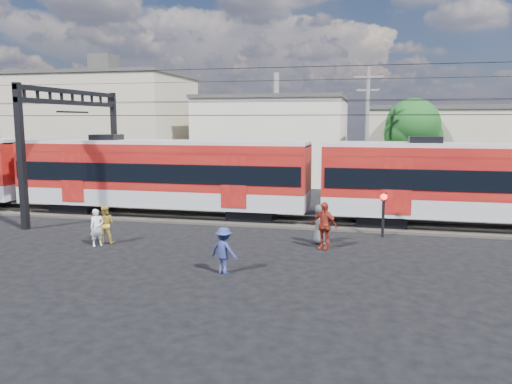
# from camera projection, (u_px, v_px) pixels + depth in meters

# --- Properties ---
(ground) EXTENTS (120.00, 120.00, 0.00)m
(ground) POSITION_uv_depth(u_px,v_px,m) (197.00, 261.00, 18.68)
(ground) COLOR black
(ground) RESTS_ON ground
(track_bed) EXTENTS (70.00, 3.40, 0.12)m
(track_bed) POSITION_uv_depth(u_px,v_px,m) (247.00, 219.00, 26.39)
(track_bed) COLOR #2D2823
(track_bed) RESTS_ON ground
(rail_near) EXTENTS (70.00, 0.12, 0.12)m
(rail_near) POSITION_uv_depth(u_px,v_px,m) (244.00, 220.00, 25.65)
(rail_near) COLOR #59544C
(rail_near) RESTS_ON track_bed
(rail_far) EXTENTS (70.00, 0.12, 0.12)m
(rail_far) POSITION_uv_depth(u_px,v_px,m) (251.00, 214.00, 27.10)
(rail_far) COLOR #59544C
(rail_far) RESTS_ON track_bed
(commuter_train) EXTENTS (50.30, 3.08, 4.17)m
(commuter_train) POSITION_uv_depth(u_px,v_px,m) (165.00, 173.00, 27.07)
(commuter_train) COLOR black
(commuter_train) RESTS_ON ground
(catenary) EXTENTS (70.00, 9.30, 7.52)m
(catenary) POSITION_uv_depth(u_px,v_px,m) (95.00, 122.00, 27.56)
(catenary) COLOR black
(catenary) RESTS_ON ground
(building_west) EXTENTS (14.28, 10.20, 9.30)m
(building_west) POSITION_uv_depth(u_px,v_px,m) (106.00, 127.00, 44.90)
(building_west) COLOR #B8A98C
(building_west) RESTS_ON ground
(building_midwest) EXTENTS (12.24, 12.24, 7.30)m
(building_midwest) POSITION_uv_depth(u_px,v_px,m) (276.00, 138.00, 44.66)
(building_midwest) COLOR beige
(building_midwest) RESTS_ON ground
(building_mideast) EXTENTS (16.32, 10.20, 6.30)m
(building_mideast) POSITION_uv_depth(u_px,v_px,m) (473.00, 148.00, 38.35)
(building_mideast) COLOR #B8A98C
(building_mideast) RESTS_ON ground
(utility_pole_mid) EXTENTS (1.80, 0.24, 8.50)m
(utility_pole_mid) POSITION_uv_depth(u_px,v_px,m) (367.00, 132.00, 31.21)
(utility_pole_mid) COLOR slate
(utility_pole_mid) RESTS_ON ground
(tree_near) EXTENTS (3.82, 3.64, 6.72)m
(tree_near) POSITION_uv_depth(u_px,v_px,m) (416.00, 129.00, 33.48)
(tree_near) COLOR #382619
(tree_near) RESTS_ON ground
(pedestrian_a) EXTENTS (0.66, 0.67, 1.57)m
(pedestrian_a) POSITION_uv_depth(u_px,v_px,m) (97.00, 227.00, 20.92)
(pedestrian_a) COLOR white
(pedestrian_a) RESTS_ON ground
(pedestrian_b) EXTENTS (0.94, 0.82, 1.67)m
(pedestrian_b) POSITION_uv_depth(u_px,v_px,m) (105.00, 224.00, 21.31)
(pedestrian_b) COLOR gold
(pedestrian_b) RESTS_ON ground
(pedestrian_c) EXTENTS (1.20, 0.93, 1.63)m
(pedestrian_c) POSITION_uv_depth(u_px,v_px,m) (224.00, 250.00, 17.09)
(pedestrian_c) COLOR navy
(pedestrian_c) RESTS_ON ground
(pedestrian_d) EXTENTS (1.24, 0.88, 1.96)m
(pedestrian_d) POSITION_uv_depth(u_px,v_px,m) (324.00, 226.00, 20.33)
(pedestrian_d) COLOR maroon
(pedestrian_d) RESTS_ON ground
(pedestrian_e) EXTENTS (0.90, 1.00, 1.72)m
(pedestrian_e) POSITION_uv_depth(u_px,v_px,m) (320.00, 224.00, 21.18)
(pedestrian_e) COLOR #444549
(pedestrian_e) RESTS_ON ground
(crossing_signal) EXTENTS (0.30, 0.30, 2.03)m
(crossing_signal) POSITION_uv_depth(u_px,v_px,m) (384.00, 206.00, 22.36)
(crossing_signal) COLOR black
(crossing_signal) RESTS_ON ground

